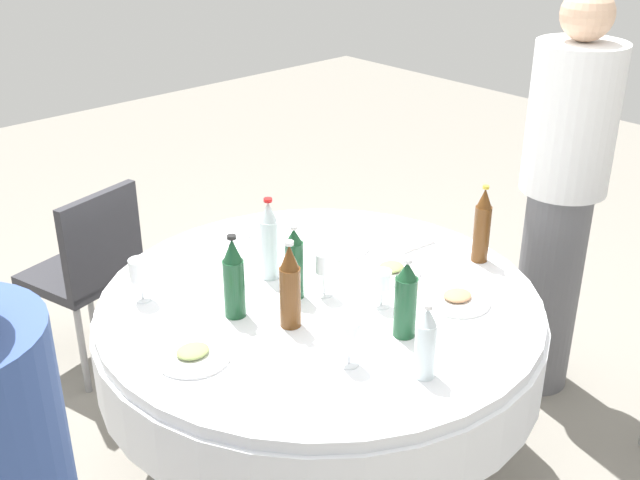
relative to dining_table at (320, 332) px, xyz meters
The scene contains 22 objects.
ground_plane 0.60m from the dining_table, ahead, with size 10.00×10.00×0.00m, color gray.
dining_table is the anchor object (origin of this frame).
bottle_clear_far 0.37m from the dining_table, 99.15° to the left, with size 0.07×0.07×0.31m.
bottle_clear_south 0.61m from the dining_table, 99.18° to the right, with size 0.06×0.06×0.24m.
bottle_dark_green_mid 0.45m from the dining_table, 84.79° to the right, with size 0.07×0.07×0.27m.
bottle_dark_green_east 0.28m from the dining_table, 137.33° to the left, with size 0.06×0.06×0.27m.
bottle_brown_rear 0.71m from the dining_table, 17.80° to the right, with size 0.06×0.06×0.30m.
bottle_dark_green_near 0.41m from the dining_table, 161.22° to the left, with size 0.07×0.07×0.29m.
bottle_brown_north 0.35m from the dining_table, 159.67° to the right, with size 0.07×0.07×0.30m.
wine_glass_east 0.48m from the dining_table, 120.53° to the right, with size 0.06×0.06×0.15m.
wine_glass_rear 0.65m from the dining_table, 139.76° to the left, with size 0.07×0.07×0.15m.
wine_glass_near 0.32m from the dining_table, 59.55° to the right, with size 0.06×0.06×0.13m.
wine_glass_north 0.26m from the dining_table, ahead, with size 0.06×0.06×0.16m.
plate_west 0.42m from the dining_table, 38.48° to the left, with size 0.26×0.26×0.02m.
plate_outer 0.55m from the dining_table, behind, with size 0.22×0.22×0.04m.
plate_left 0.35m from the dining_table, ahead, with size 0.21×0.21×0.04m.
plate_front 0.49m from the dining_table, 47.09° to the right, with size 0.22×0.22×0.04m.
knife_south 0.58m from the dining_table, 121.78° to the left, with size 0.18×0.02×0.01m, color silver.
spoon_mid 0.56m from the dining_table, 86.92° to the left, with size 0.18×0.02×0.01m, color silver.
folded_napkin 0.57m from the dining_table, ahead, with size 0.16×0.16×0.02m, color white.
person_far 1.15m from the dining_table, 12.59° to the right, with size 0.34×0.34×1.69m.
chair_north 1.19m from the dining_table, 104.20° to the left, with size 0.49×0.49×0.87m.
Camera 1 is at (-1.58, -1.72, 2.08)m, focal length 44.01 mm.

